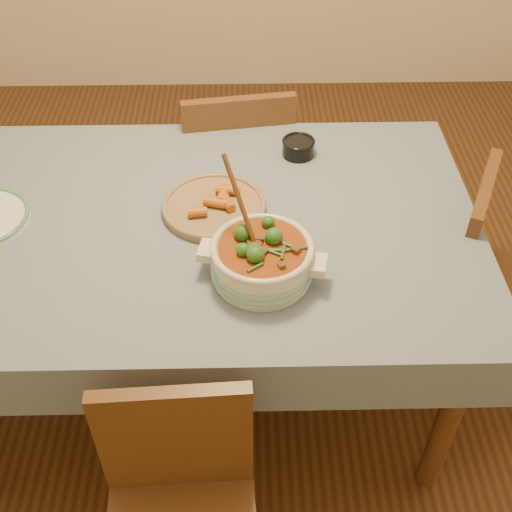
{
  "coord_description": "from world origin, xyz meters",
  "views": [
    {
      "loc": [
        0.15,
        -1.46,
        1.98
      ],
      "look_at": [
        0.17,
        -0.26,
        0.85
      ],
      "focal_mm": 45.0,
      "sensor_mm": 36.0,
      "label": 1
    }
  ],
  "objects": [
    {
      "name": "dining_table",
      "position": [
        0.0,
        0.0,
        0.66
      ],
      "size": [
        1.68,
        1.08,
        0.76
      ],
      "color": "brown",
      "rests_on": "floor"
    },
    {
      "name": "chair_far",
      "position": [
        0.11,
        0.63,
        0.49
      ],
      "size": [
        0.46,
        0.46,
        0.87
      ],
      "rotation": [
        0.0,
        0.0,
        3.28
      ],
      "color": "brown",
      "rests_on": "floor"
    },
    {
      "name": "condiment_bowl",
      "position": [
        0.32,
        0.34,
        0.79
      ],
      "size": [
        0.14,
        0.14,
        0.06
      ],
      "rotation": [
        0.0,
        0.0,
        -0.33
      ],
      "color": "black",
      "rests_on": "dining_table"
    },
    {
      "name": "chair_near",
      "position": [
        -0.03,
        -0.73,
        0.45
      ],
      "size": [
        0.39,
        0.39,
        0.8
      ],
      "rotation": [
        0.0,
        0.0,
        0.05
      ],
      "color": "brown",
      "rests_on": "floor"
    },
    {
      "name": "stew_casserole",
      "position": [
        0.19,
        -0.23,
        0.82
      ],
      "size": [
        0.35,
        0.31,
        0.32
      ],
      "rotation": [
        0.0,
        0.0,
        -0.21
      ],
      "color": "beige",
      "rests_on": "dining_table"
    },
    {
      "name": "chair_right",
      "position": [
        0.97,
        0.04,
        0.47
      ],
      "size": [
        0.51,
        0.51,
        0.83
      ],
      "rotation": [
        0.0,
        0.0,
        1.14
      ],
      "color": "brown",
      "rests_on": "floor"
    },
    {
      "name": "floor",
      "position": [
        0.0,
        0.0,
        0.0
      ],
      "size": [
        4.5,
        4.5,
        0.0
      ],
      "primitive_type": "plane",
      "color": "#3F2312",
      "rests_on": "ground"
    },
    {
      "name": "fried_plate",
      "position": [
        0.05,
        0.05,
        0.78
      ],
      "size": [
        0.41,
        0.41,
        0.05
      ],
      "rotation": [
        0.0,
        0.0,
        0.43
      ],
      "color": "#987F54",
      "rests_on": "dining_table"
    }
  ]
}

